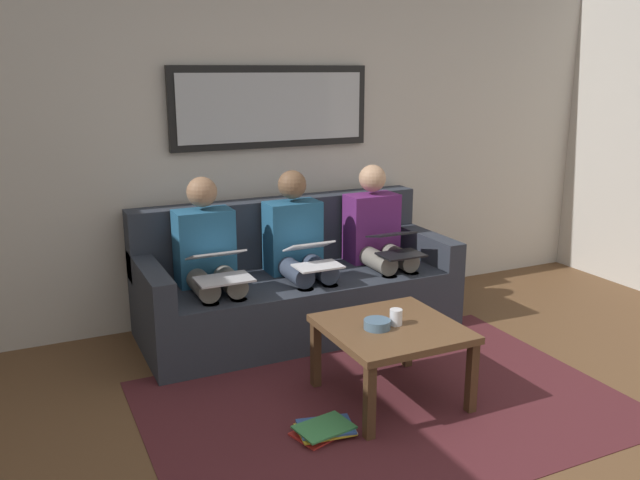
{
  "coord_description": "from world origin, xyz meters",
  "views": [
    {
      "loc": [
        1.76,
        2.0,
        1.82
      ],
      "look_at": [
        0.0,
        -1.7,
        0.75
      ],
      "focal_mm": 37.01,
      "sensor_mm": 36.0,
      "label": 1
    }
  ],
  "objects_px": {
    "bowl": "(377,324)",
    "person_middle": "(298,248)",
    "laptop_silver": "(219,265)",
    "couch": "(295,286)",
    "coffee_table": "(392,335)",
    "magazine_stack": "(324,429)",
    "laptop_black": "(396,243)",
    "framed_mirror": "(272,107)",
    "person_left": "(378,238)",
    "person_right": "(209,259)",
    "cup": "(396,317)",
    "laptop_white": "(313,255)"
  },
  "relations": [
    {
      "from": "laptop_black",
      "to": "laptop_silver",
      "type": "height_order",
      "value": "laptop_silver"
    },
    {
      "from": "couch",
      "to": "coffee_table",
      "type": "height_order",
      "value": "couch"
    },
    {
      "from": "bowl",
      "to": "person_middle",
      "type": "bearing_deg",
      "value": -91.87
    },
    {
      "from": "laptop_black",
      "to": "magazine_stack",
      "type": "xyz_separation_m",
      "value": [
        1.08,
        1.09,
        -0.6
      ]
    },
    {
      "from": "coffee_table",
      "to": "laptop_white",
      "type": "xyz_separation_m",
      "value": [
        0.06,
        -0.91,
        0.24
      ]
    },
    {
      "from": "person_right",
      "to": "laptop_white",
      "type": "bearing_deg",
      "value": 159.51
    },
    {
      "from": "laptop_black",
      "to": "framed_mirror",
      "type": "bearing_deg",
      "value": -47.61
    },
    {
      "from": "cup",
      "to": "laptop_silver",
      "type": "relative_size",
      "value": 0.23
    },
    {
      "from": "person_middle",
      "to": "person_right",
      "type": "relative_size",
      "value": 1.0
    },
    {
      "from": "bowl",
      "to": "person_left",
      "type": "bearing_deg",
      "value": -120.44
    },
    {
      "from": "framed_mirror",
      "to": "laptop_black",
      "type": "relative_size",
      "value": 4.25
    },
    {
      "from": "person_left",
      "to": "magazine_stack",
      "type": "bearing_deg",
      "value": 50.89
    },
    {
      "from": "cup",
      "to": "laptop_silver",
      "type": "distance_m",
      "value": 1.18
    },
    {
      "from": "laptop_silver",
      "to": "laptop_black",
      "type": "bearing_deg",
      "value": 179.48
    },
    {
      "from": "cup",
      "to": "laptop_white",
      "type": "bearing_deg",
      "value": -84.72
    },
    {
      "from": "person_left",
      "to": "magazine_stack",
      "type": "relative_size",
      "value": 3.23
    },
    {
      "from": "person_right",
      "to": "magazine_stack",
      "type": "relative_size",
      "value": 3.23
    },
    {
      "from": "framed_mirror",
      "to": "cup",
      "type": "height_order",
      "value": "framed_mirror"
    },
    {
      "from": "coffee_table",
      "to": "person_right",
      "type": "xyz_separation_m",
      "value": [
        0.7,
        -1.15,
        0.22
      ]
    },
    {
      "from": "bowl",
      "to": "framed_mirror",
      "type": "bearing_deg",
      "value": -91.34
    },
    {
      "from": "laptop_black",
      "to": "laptop_silver",
      "type": "bearing_deg",
      "value": -0.52
    },
    {
      "from": "cup",
      "to": "person_right",
      "type": "xyz_separation_m",
      "value": [
        0.72,
        -1.15,
        0.12
      ]
    },
    {
      "from": "bowl",
      "to": "coffee_table",
      "type": "bearing_deg",
      "value": -177.45
    },
    {
      "from": "couch",
      "to": "person_right",
      "type": "xyz_separation_m",
      "value": [
        0.64,
        0.07,
        0.3
      ]
    },
    {
      "from": "bowl",
      "to": "laptop_white",
      "type": "bearing_deg",
      "value": -92.36
    },
    {
      "from": "bowl",
      "to": "laptop_silver",
      "type": "height_order",
      "value": "laptop_silver"
    },
    {
      "from": "magazine_stack",
      "to": "laptop_silver",
      "type": "bearing_deg",
      "value": -79.8
    },
    {
      "from": "laptop_white",
      "to": "magazine_stack",
      "type": "distance_m",
      "value": 1.32
    },
    {
      "from": "person_left",
      "to": "bowl",
      "type": "bearing_deg",
      "value": 59.56
    },
    {
      "from": "cup",
      "to": "bowl",
      "type": "bearing_deg",
      "value": 1.5
    },
    {
      "from": "laptop_black",
      "to": "magazine_stack",
      "type": "bearing_deg",
      "value": 45.13
    },
    {
      "from": "couch",
      "to": "laptop_silver",
      "type": "height_order",
      "value": "couch"
    },
    {
      "from": "cup",
      "to": "laptop_black",
      "type": "xyz_separation_m",
      "value": [
        -0.56,
        -0.91,
        0.14
      ]
    },
    {
      "from": "coffee_table",
      "to": "magazine_stack",
      "type": "relative_size",
      "value": 2.02
    },
    {
      "from": "framed_mirror",
      "to": "bowl",
      "type": "distance_m",
      "value": 1.94
    },
    {
      "from": "person_middle",
      "to": "magazine_stack",
      "type": "relative_size",
      "value": 3.23
    },
    {
      "from": "couch",
      "to": "magazine_stack",
      "type": "bearing_deg",
      "value": 72.46
    },
    {
      "from": "coffee_table",
      "to": "laptop_silver",
      "type": "xyz_separation_m",
      "value": [
        0.7,
        -0.92,
        0.24
      ]
    },
    {
      "from": "bowl",
      "to": "cup",
      "type": "bearing_deg",
      "value": -178.5
    },
    {
      "from": "bowl",
      "to": "person_right",
      "type": "distance_m",
      "value": 1.31
    },
    {
      "from": "bowl",
      "to": "person_right",
      "type": "bearing_deg",
      "value": -62.42
    },
    {
      "from": "laptop_silver",
      "to": "couch",
      "type": "bearing_deg",
      "value": -154.8
    },
    {
      "from": "coffee_table",
      "to": "person_right",
      "type": "height_order",
      "value": "person_right"
    },
    {
      "from": "framed_mirror",
      "to": "bowl",
      "type": "bearing_deg",
      "value": 88.66
    },
    {
      "from": "bowl",
      "to": "person_left",
      "type": "xyz_separation_m",
      "value": [
        -0.68,
        -1.15,
        0.14
      ]
    },
    {
      "from": "couch",
      "to": "coffee_table",
      "type": "distance_m",
      "value": 1.22
    },
    {
      "from": "person_right",
      "to": "person_left",
      "type": "bearing_deg",
      "value": 180.0
    },
    {
      "from": "person_left",
      "to": "framed_mirror",
      "type": "bearing_deg",
      "value": -35.53
    },
    {
      "from": "bowl",
      "to": "person_middle",
      "type": "xyz_separation_m",
      "value": [
        -0.04,
        -1.15,
        0.14
      ]
    },
    {
      "from": "framed_mirror",
      "to": "laptop_silver",
      "type": "bearing_deg",
      "value": 47.13
    }
  ]
}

